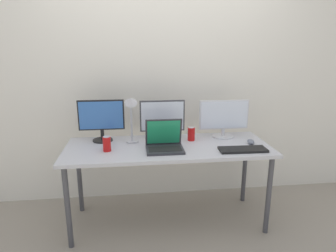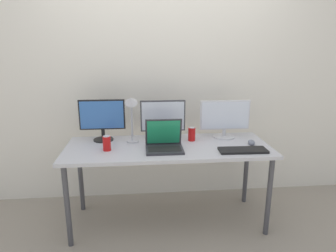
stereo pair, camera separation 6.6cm
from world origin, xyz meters
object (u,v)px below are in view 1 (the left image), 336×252
object	(u,v)px
keyboard_main	(243,150)
mouse_by_keyboard	(251,142)
monitor_left	(101,119)
soda_can_by_laptop	(107,144)
laptop_silver	(164,143)
work_desk	(168,153)
monitor_right	(224,118)
monitor_center	(162,119)
soda_can_near_keyboard	(191,134)
desk_lamp	(131,110)

from	to	relation	value
keyboard_main	mouse_by_keyboard	bearing A→B (deg)	52.44
monitor_left	soda_can_by_laptop	xyz separation A→B (m)	(0.06, -0.28, -0.15)
monitor_left	laptop_silver	bearing A→B (deg)	-28.56
work_desk	laptop_silver	world-z (taller)	laptop_silver
monitor_left	keyboard_main	world-z (taller)	monitor_left
monitor_left	monitor_right	xyz separation A→B (m)	(1.13, -0.01, -0.02)
monitor_center	soda_can_near_keyboard	world-z (taller)	monitor_center
laptop_silver	keyboard_main	size ratio (longest dim) A/B	0.78
work_desk	desk_lamp	world-z (taller)	desk_lamp
monitor_center	soda_can_by_laptop	world-z (taller)	monitor_center
work_desk	desk_lamp	xyz separation A→B (m)	(-0.31, 0.10, 0.37)
monitor_center	laptop_silver	xyz separation A→B (m)	(-0.01, -0.28, -0.14)
monitor_right	keyboard_main	world-z (taller)	monitor_right
monitor_center	keyboard_main	xyz separation A→B (m)	(0.63, -0.40, -0.18)
soda_can_near_keyboard	soda_can_by_laptop	bearing A→B (deg)	-165.33
keyboard_main	desk_lamp	size ratio (longest dim) A/B	0.88
laptop_silver	desk_lamp	size ratio (longest dim) A/B	0.69
keyboard_main	soda_can_near_keyboard	distance (m)	0.50
keyboard_main	soda_can_near_keyboard	world-z (taller)	soda_can_near_keyboard
soda_can_near_keyboard	soda_can_by_laptop	distance (m)	0.77
monitor_center	soda_can_near_keyboard	bearing A→B (deg)	-15.59
desk_lamp	soda_can_near_keyboard	bearing A→B (deg)	3.04
soda_can_near_keyboard	soda_can_by_laptop	xyz separation A→B (m)	(-0.75, -0.20, 0.00)
monitor_right	laptop_silver	world-z (taller)	monitor_right
keyboard_main	monitor_left	bearing A→B (deg)	162.51
monitor_left	soda_can_near_keyboard	bearing A→B (deg)	-5.82
work_desk	keyboard_main	world-z (taller)	keyboard_main
laptop_silver	desk_lamp	world-z (taller)	desk_lamp
work_desk	monitor_right	xyz separation A→B (m)	(0.55, 0.20, 0.25)
keyboard_main	soda_can_near_keyboard	xyz separation A→B (m)	(-0.37, 0.33, 0.05)
monitor_left	monitor_center	size ratio (longest dim) A/B	1.00
work_desk	mouse_by_keyboard	size ratio (longest dim) A/B	17.39
laptop_silver	mouse_by_keyboard	distance (m)	0.78
monitor_center	laptop_silver	bearing A→B (deg)	-92.57
monitor_left	mouse_by_keyboard	bearing A→B (deg)	-10.35
work_desk	soda_can_near_keyboard	distance (m)	0.29
laptop_silver	desk_lamp	xyz separation A→B (m)	(-0.27, 0.18, 0.25)
monitor_center	desk_lamp	world-z (taller)	desk_lamp
work_desk	monitor_left	bearing A→B (deg)	159.92
monitor_left	soda_can_near_keyboard	world-z (taller)	monitor_left
monitor_center	desk_lamp	xyz separation A→B (m)	(-0.28, -0.10, 0.11)
monitor_center	monitor_right	world-z (taller)	monitor_center
monitor_center	desk_lamp	size ratio (longest dim) A/B	0.92
monitor_left	monitor_center	xyz separation A→B (m)	(0.55, -0.01, -0.02)
mouse_by_keyboard	soda_can_by_laptop	bearing A→B (deg)	-168.96
monitor_center	laptop_silver	distance (m)	0.31
work_desk	soda_can_by_laptop	distance (m)	0.54
monitor_center	laptop_silver	size ratio (longest dim) A/B	1.33
laptop_silver	keyboard_main	bearing A→B (deg)	-10.05
keyboard_main	desk_lamp	distance (m)	1.01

